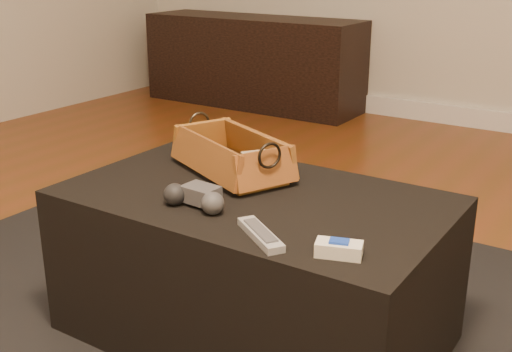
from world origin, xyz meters
The scene contains 11 objects.
floor centered at (0.00, 0.00, -0.01)m, with size 5.00×5.50×0.01m, color brown.
baseboard centered at (0.00, 2.73, 0.06)m, with size 5.00×0.04×0.12m, color white.
media_cabinet centered at (-1.43, 2.51, 0.31)m, with size 1.56×0.45×0.61m, color black.
area_rug centered at (0.19, 0.02, 0.01)m, with size 2.60×2.00×0.01m, color black.
ottoman centered at (0.19, 0.07, 0.22)m, with size 1.00×0.60×0.42m, color black.
tv_remote centered at (0.02, 0.17, 0.46)m, with size 0.21×0.05×0.02m, color black.
cloth_bundle centered at (0.15, 0.16, 0.48)m, with size 0.11×0.07×0.06m, color tan.
wicker_basket centered at (0.04, 0.18, 0.48)m, with size 0.44×0.35×0.14m.
game_controller centered at (0.12, -0.09, 0.46)m, with size 0.17×0.10×0.06m.
silver_remote centered at (0.35, -0.15, 0.44)m, with size 0.17×0.13×0.02m.
cream_gadget centered at (0.54, -0.14, 0.45)m, with size 0.11×0.08×0.04m.
Camera 1 is at (1.06, -1.24, 1.03)m, focal length 45.00 mm.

